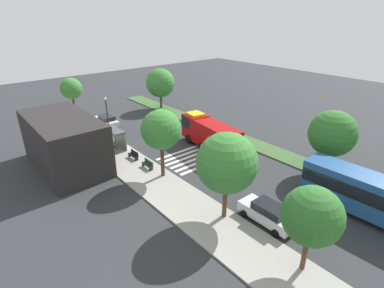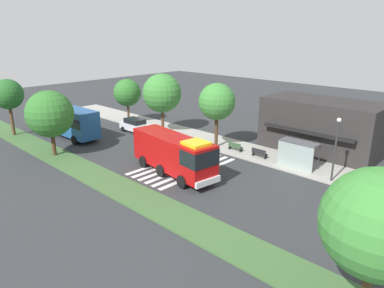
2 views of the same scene
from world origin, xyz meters
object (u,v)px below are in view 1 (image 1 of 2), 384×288
(bench_west_of_shelter, at_px, (148,164))
(sidewalk_tree_center, at_px, (161,130))
(parked_car_west, at_px, (268,213))
(sidewalk_tree_far_east, at_px, (71,89))
(sidewalk_tree_west, at_px, (227,163))
(fire_truck, at_px, (208,133))
(median_tree_center, at_px, (160,83))
(bus_stop_shelter, at_px, (116,134))
(street_lamp, at_px, (107,114))
(transit_bus, at_px, (373,195))
(median_tree_west, at_px, (332,134))
(bench_near_shelter, at_px, (134,155))
(parked_car_mid, at_px, (107,121))
(sidewalk_tree_far_west, at_px, (312,216))

(bench_west_of_shelter, relative_size, sidewalk_tree_center, 0.23)
(parked_car_west, relative_size, sidewalk_tree_far_east, 0.75)
(sidewalk_tree_west, xyz_separation_m, sidewalk_tree_center, (8.74, 0.00, 0.10))
(fire_truck, height_order, median_tree_center, median_tree_center)
(bench_west_of_shelter, height_order, sidewalk_tree_center, sidewalk_tree_center)
(sidewalk_tree_west, bearing_deg, bus_stop_shelter, 0.97)
(street_lamp, relative_size, median_tree_center, 0.81)
(transit_bus, distance_m, median_tree_west, 7.90)
(bench_near_shelter, bearing_deg, median_tree_center, -43.43)
(bench_near_shelter, height_order, bench_west_of_shelter, same)
(bench_west_of_shelter, bearing_deg, sidewalk_tree_west, -178.29)
(transit_bus, relative_size, median_tree_center, 1.63)
(transit_bus, bearing_deg, street_lamp, -165.44)
(fire_truck, bearing_deg, parked_car_west, 163.19)
(bench_west_of_shelter, bearing_deg, sidewalk_tree_far_east, -0.86)
(fire_truck, relative_size, parked_car_mid, 2.05)
(parked_car_mid, relative_size, sidewalk_tree_west, 0.65)
(transit_bus, xyz_separation_m, sidewalk_tree_far_east, (40.70, 9.00, 2.58))
(bench_near_shelter, bearing_deg, bus_stop_shelter, -0.34)
(parked_car_west, relative_size, parked_car_mid, 0.99)
(transit_bus, relative_size, sidewalk_tree_far_east, 1.77)
(parked_car_mid, bearing_deg, street_lamp, 158.53)
(transit_bus, height_order, bench_near_shelter, transit_bus)
(bench_near_shelter, relative_size, sidewalk_tree_far_west, 0.27)
(sidewalk_tree_center, bearing_deg, fire_truck, -74.66)
(street_lamp, bearing_deg, sidewalk_tree_west, 178.95)
(fire_truck, height_order, bus_stop_shelter, fire_truck)
(median_tree_west, bearing_deg, bench_near_shelter, 41.61)
(parked_car_mid, bearing_deg, bench_west_of_shelter, 170.21)
(parked_car_mid, relative_size, sidewalk_tree_far_west, 0.79)
(street_lamp, xyz_separation_m, sidewalk_tree_far_east, (11.36, 0.40, 1.31))
(parked_car_mid, distance_m, sidewalk_tree_far_west, 33.83)
(bus_stop_shelter, relative_size, median_tree_center, 0.52)
(street_lamp, relative_size, sidewalk_tree_far_east, 0.88)
(parked_car_west, height_order, median_tree_center, median_tree_center)
(bench_near_shelter, bearing_deg, median_tree_west, -138.39)
(street_lamp, bearing_deg, transit_bus, -163.66)
(parked_car_mid, xyz_separation_m, sidewalk_tree_west, (-26.47, 2.20, 4.17))
(transit_bus, xyz_separation_m, bus_stop_shelter, (25.67, 9.31, -0.26))
(bench_near_shelter, height_order, sidewalk_tree_far_east, sidewalk_tree_far_east)
(transit_bus, height_order, bus_stop_shelter, transit_bus)
(street_lamp, bearing_deg, parked_car_mid, -21.04)
(bus_stop_shelter, height_order, sidewalk_tree_center, sidewalk_tree_center)
(parked_car_mid, xyz_separation_m, transit_bus, (-34.02, -6.80, 1.30))
(parked_car_mid, xyz_separation_m, street_lamp, (-4.68, 1.80, 2.56))
(fire_truck, height_order, street_lamp, street_lamp)
(sidewalk_tree_west, bearing_deg, fire_truck, -37.18)
(bench_west_of_shelter, bearing_deg, street_lamp, -3.92)
(bench_near_shelter, relative_size, sidewalk_tree_center, 0.23)
(parked_car_mid, bearing_deg, fire_truck, -158.65)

